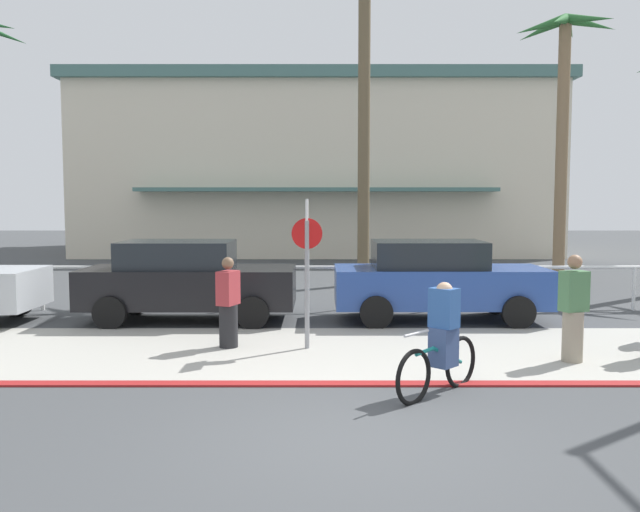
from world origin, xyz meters
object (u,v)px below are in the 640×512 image
pedestrian_1 (576,313)px  pedestrian_2 (231,307)px  car_blue_2 (439,280)px  stop_sign_bike_lane (309,251)px  car_black_1 (189,280)px  palm_tree_3 (566,91)px  cyclist_teal_0 (444,341)px  palm_tree_2 (367,48)px

pedestrian_1 → pedestrian_2: size_ratio=1.08×
car_blue_2 → pedestrian_1: 3.98m
stop_sign_bike_lane → car_black_1: bearing=133.7°
palm_tree_3 → cyclist_teal_0: (-5.74, -11.84, -5.15)m
car_blue_2 → pedestrian_1: (1.49, -3.69, -0.08)m
pedestrian_1 → car_black_1: bearing=151.7°
palm_tree_2 → cyclist_teal_0: palm_tree_2 is taller
palm_tree_2 → palm_tree_3: size_ratio=1.21×
car_black_1 → pedestrian_1: pedestrian_1 is taller
pedestrian_2 → car_blue_2: bearing=33.4°
stop_sign_bike_lane → car_blue_2: size_ratio=0.58×
palm_tree_3 → car_blue_2: size_ratio=1.84×
car_black_1 → pedestrian_2: car_black_1 is taller
palm_tree_3 → cyclist_teal_0: size_ratio=5.41×
palm_tree_3 → pedestrian_2: (-8.91, -9.16, -5.12)m
stop_sign_bike_lane → pedestrian_1: (4.17, -0.94, -0.89)m
stop_sign_bike_lane → pedestrian_2: 1.66m
stop_sign_bike_lane → palm_tree_2: bearing=80.3°
pedestrian_1 → palm_tree_3: bearing=71.6°
stop_sign_bike_lane → palm_tree_3: bearing=50.7°
cyclist_teal_0 → pedestrian_2: pedestrian_2 is taller
palm_tree_2 → pedestrian_2: (-2.88, -8.78, -6.31)m
palm_tree_3 → pedestrian_2: bearing=-134.2°
car_black_1 → cyclist_teal_0: 6.88m
palm_tree_3 → car_blue_2: palm_tree_3 is taller
car_black_1 → palm_tree_2: bearing=56.4°
car_black_1 → palm_tree_3: bearing=32.9°
palm_tree_3 → pedestrian_1: palm_tree_3 is taller
pedestrian_2 → palm_tree_3: bearing=45.8°
car_blue_2 → palm_tree_2: bearing=100.7°
palm_tree_2 → palm_tree_3: 6.16m
palm_tree_2 → pedestrian_2: size_ratio=6.24×
palm_tree_2 → car_blue_2: bearing=-79.3°
palm_tree_2 → cyclist_teal_0: (0.29, -11.47, -6.33)m
car_blue_2 → pedestrian_1: bearing=-68.1°
stop_sign_bike_lane → cyclist_teal_0: bearing=-55.0°
cyclist_teal_0 → car_blue_2: bearing=80.8°
car_blue_2 → car_black_1: bearing=-179.4°
palm_tree_2 → pedestrian_1: (2.65, -9.81, -6.24)m
stop_sign_bike_lane → pedestrian_2: stop_sign_bike_lane is taller
stop_sign_bike_lane → cyclist_teal_0: (1.82, -2.60, -0.98)m
palm_tree_2 → car_black_1: palm_tree_2 is taller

